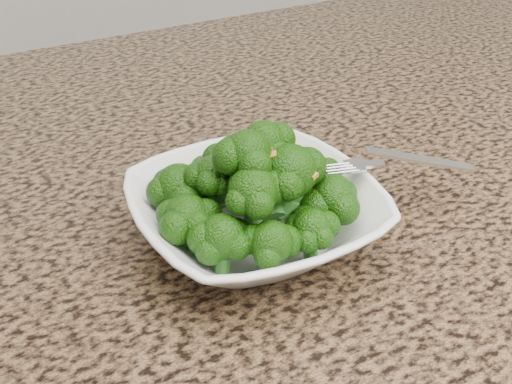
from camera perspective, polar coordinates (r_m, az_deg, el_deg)
granite_counter at (r=0.65m, az=1.49°, el=-0.70°), size 1.64×1.04×0.03m
bowl at (r=0.56m, az=-0.00°, el=-2.10°), size 0.22×0.22×0.05m
broccoli_pile at (r=0.52m, az=-0.00°, el=3.73°), size 0.19×0.19×0.08m
garlic_topping at (r=0.50m, az=-0.00°, el=7.88°), size 0.11×0.11×0.01m
fork at (r=0.58m, az=10.60°, el=2.53°), size 0.17×0.10×0.01m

